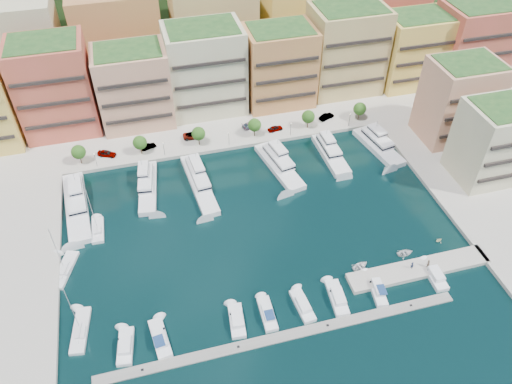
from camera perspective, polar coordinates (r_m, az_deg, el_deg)
ground at (r=118.35m, az=0.25°, el=-3.81°), size 400.00×400.00×0.00m
north_quay at (r=166.24m, az=-5.45°, el=11.30°), size 220.00×64.00×2.00m
east_quay at (r=139.03m, az=26.71°, el=-0.94°), size 34.00×76.00×2.00m
hillside at (r=208.49m, az=-8.07°, el=17.84°), size 240.00×40.00×58.00m
south_pontoon at (r=100.26m, az=3.19°, el=-16.19°), size 72.00×2.20×0.35m
finger_pier at (r=114.95m, az=18.02°, el=-8.50°), size 32.00×5.00×2.00m
apartment_1 at (r=150.69m, az=-22.01°, el=11.08°), size 20.00×16.50×26.80m
apartment_2 at (r=148.25m, az=-13.79°, el=11.61°), size 20.00×15.50×22.80m
apartment_3 at (r=150.54m, az=-5.82°, el=13.79°), size 22.00×16.50×25.80m
apartment_4 at (r=153.73m, az=2.67°, el=14.19°), size 20.00×15.50×23.80m
apartment_5 at (r=162.02m, az=10.22°, el=15.73°), size 22.00×16.50×26.80m
apartment_6 at (r=171.18m, az=17.42°, el=15.23°), size 20.00×15.50×22.80m
apartment_7 at (r=180.19m, az=23.51°, el=15.41°), size 22.00×16.50×24.80m
apartment_east_a at (r=148.76m, az=22.14°, el=9.70°), size 18.00×14.50×22.80m
apartment_east_b at (r=137.99m, az=25.84°, el=5.23°), size 18.00×14.50×20.80m
backblock_0 at (r=171.26m, az=-25.62°, el=14.41°), size 26.00×18.00×30.00m
backblock_1 at (r=168.01m, az=-15.39°, el=16.55°), size 26.00×18.00×30.00m
backblock_2 at (r=170.07m, az=-4.88°, el=18.19°), size 26.00×18.00×30.00m
backblock_3 at (r=177.25m, az=5.22°, el=19.20°), size 26.00×18.00×30.00m
backblock_4 at (r=188.98m, az=14.39°, el=19.64°), size 26.00×18.00×30.00m
tree_0 at (r=139.64m, az=-19.63°, el=4.32°), size 3.80×3.80×5.65m
tree_1 at (r=138.45m, az=-13.14°, el=5.52°), size 3.80×3.80×5.65m
tree_2 at (r=139.09m, az=-6.59°, el=6.65°), size 3.80×3.80×5.65m
tree_3 at (r=141.55m, az=-0.16°, el=7.67°), size 3.80×3.80×5.65m
tree_4 at (r=145.74m, az=6.00°, el=8.55°), size 3.80×3.80×5.65m
tree_5 at (r=151.51m, az=11.78°, el=9.29°), size 3.80×3.80×5.65m
lamppost_0 at (r=137.86m, az=-17.92°, el=3.76°), size 0.30×0.30×4.20m
lamppost_1 at (r=137.15m, az=-10.51°, el=5.09°), size 0.30×0.30×4.20m
lamppost_2 at (r=138.80m, az=-3.13°, el=6.33°), size 0.30×0.30×4.20m
lamppost_3 at (r=142.71m, az=3.99°, el=7.43°), size 0.30×0.30×4.20m
lamppost_4 at (r=148.71m, az=10.67°, el=8.35°), size 0.30×0.30×4.20m
yacht_0 at (r=129.72m, az=-19.86°, el=-1.17°), size 6.88×25.05×7.30m
yacht_1 at (r=130.06m, az=-12.29°, el=0.81°), size 6.54×19.93×7.30m
yacht_2 at (r=128.98m, az=-6.59°, el=1.30°), size 6.33×24.04×7.30m
yacht_4 at (r=133.61m, az=2.58°, el=3.22°), size 8.71×21.33×7.30m
yacht_5 at (r=138.97m, az=8.45°, el=4.58°), size 4.85×18.08×7.30m
yacht_6 at (r=144.27m, az=13.72°, el=5.34°), size 8.28×19.13×7.30m
cruiser_0 at (r=101.45m, az=-14.69°, el=-16.71°), size 3.85×8.18×2.55m
cruiser_1 at (r=100.92m, az=-10.90°, el=-16.13°), size 3.84×9.09×2.66m
cruiser_3 at (r=101.41m, az=-2.20°, el=-14.51°), size 3.56×7.96×2.55m
cruiser_4 at (r=102.22m, az=1.31°, el=-13.76°), size 2.75×8.07×2.66m
cruiser_5 at (r=103.73m, az=5.36°, el=-12.82°), size 3.27×8.28×2.55m
cruiser_6 at (r=105.73m, az=9.26°, el=-11.86°), size 3.64×8.92×2.55m
cruiser_7 at (r=108.66m, az=13.62°, el=-10.71°), size 3.50×9.03×2.66m
cruiser_9 at (r=114.38m, az=19.72°, el=-8.98°), size 3.14×8.18×2.55m
sailboat_2 at (r=122.37m, az=-17.61°, el=-4.24°), size 2.92×8.08×13.20m
sailboat_1 at (r=116.61m, az=-20.99°, el=-8.35°), size 6.08×10.48×13.20m
sailboat_0 at (r=106.04m, az=-19.41°, el=-14.75°), size 4.31×10.58×13.20m
tender_3 at (r=121.92m, az=20.18°, el=-5.18°), size 1.99×1.81×0.91m
tender_0 at (r=111.97m, az=11.84°, el=-8.28°), size 4.64×3.95×0.82m
tender_2 at (r=116.90m, az=16.68°, el=-6.69°), size 3.83×2.79×0.78m
car_0 at (r=141.77m, az=-16.70°, el=4.25°), size 5.37×3.91×1.70m
car_1 at (r=141.71m, az=-12.20°, el=5.11°), size 4.51×2.79×1.40m
car_2 at (r=143.65m, az=-7.16°, el=6.46°), size 6.04×2.92×1.66m
car_3 at (r=146.76m, az=-0.55°, el=7.69°), size 6.02×3.57×1.63m
car_4 at (r=145.51m, az=2.21°, el=7.28°), size 4.71×2.59×1.52m
car_5 at (r=151.81m, az=8.05°, el=8.54°), size 5.20×3.48×1.62m
person_0 at (r=112.81m, az=17.41°, el=-8.00°), size 0.63×0.80×1.95m
person_1 at (r=114.20m, az=19.04°, el=-7.72°), size 1.09×0.94×1.95m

